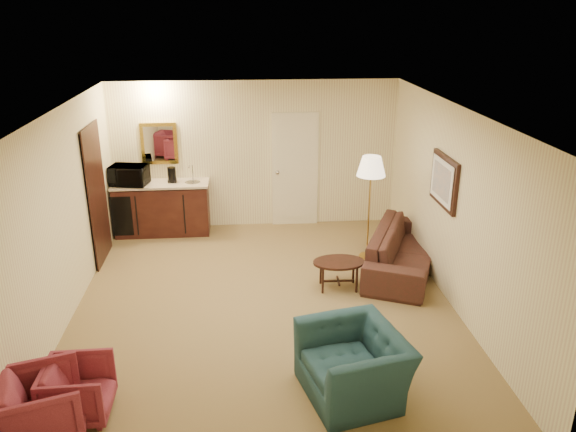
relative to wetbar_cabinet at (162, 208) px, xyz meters
name	(u,v)px	position (x,y,z in m)	size (l,w,h in m)	color
ground	(265,305)	(1.65, -2.72, -0.46)	(6.00, 6.00, 0.00)	olive
room_walls	(253,166)	(1.55, -1.95, 1.26)	(5.02, 6.01, 2.61)	#F8F2BA
wetbar_cabinet	(162,208)	(0.00, 0.00, 0.00)	(1.64, 0.58, 0.92)	#3E1C13
sofa	(404,243)	(3.80, -1.80, -0.03)	(2.20, 0.64, 0.86)	black
teal_armchair	(354,354)	(2.47, -4.62, 0.01)	(1.07, 0.70, 0.94)	#1F414F
rose_chair_near	(78,388)	(-0.25, -4.72, -0.14)	(0.61, 0.57, 0.63)	#912F45
rose_chair_far	(41,404)	(-0.50, -4.99, -0.10)	(0.71, 0.66, 0.73)	#912F45
coffee_table	(338,274)	(2.71, -2.33, -0.25)	(0.73, 0.49, 0.42)	black
floor_lamp	(369,208)	(3.35, -1.32, 0.37)	(0.44, 0.44, 1.66)	#B48D3C
waste_bin	(201,224)	(0.65, -0.07, -0.30)	(0.26, 0.26, 0.32)	black
microwave	(129,173)	(-0.50, -0.06, 0.67)	(0.61, 0.34, 0.41)	black
coffee_maker	(172,175)	(0.20, 0.02, 0.59)	(0.14, 0.14, 0.27)	black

